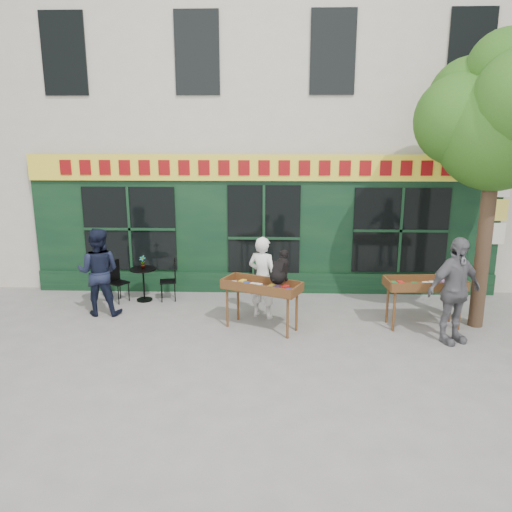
{
  "coord_description": "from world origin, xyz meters",
  "views": [
    {
      "loc": [
        0.23,
        -9.27,
        3.73
      ],
      "look_at": [
        -0.12,
        0.5,
        1.35
      ],
      "focal_mm": 35.0,
      "sensor_mm": 36.0,
      "label": 1
    }
  ],
  "objects_px": {
    "woman": "(262,278)",
    "book_cart_center": "(262,289)",
    "dog": "(280,266)",
    "book_cart_right": "(425,287)",
    "bistro_table": "(143,278)",
    "man_left": "(99,272)",
    "man_right": "(454,291)"
  },
  "relations": [
    {
      "from": "woman",
      "to": "dog",
      "type": "bearing_deg",
      "value": 141.4
    },
    {
      "from": "man_right",
      "to": "bistro_table",
      "type": "bearing_deg",
      "value": 137.08
    },
    {
      "from": "dog",
      "to": "book_cart_right",
      "type": "xyz_separation_m",
      "value": [
        2.86,
        0.3,
        -0.47
      ]
    },
    {
      "from": "bistro_table",
      "to": "woman",
      "type": "bearing_deg",
      "value": -19.55
    },
    {
      "from": "dog",
      "to": "man_left",
      "type": "distance_m",
      "value": 3.9
    },
    {
      "from": "dog",
      "to": "book_cart_right",
      "type": "relative_size",
      "value": 0.39
    },
    {
      "from": "bistro_table",
      "to": "book_cart_right",
      "type": "bearing_deg",
      "value": -13.03
    },
    {
      "from": "book_cart_center",
      "to": "dog",
      "type": "xyz_separation_m",
      "value": [
        0.35,
        -0.05,
        0.47
      ]
    },
    {
      "from": "dog",
      "to": "bistro_table",
      "type": "relative_size",
      "value": 0.79
    },
    {
      "from": "book_cart_right",
      "to": "woman",
      "type": "bearing_deg",
      "value": 168.73
    },
    {
      "from": "book_cart_right",
      "to": "man_left",
      "type": "height_order",
      "value": "man_left"
    },
    {
      "from": "book_cart_right",
      "to": "bistro_table",
      "type": "distance_m",
      "value": 6.12
    },
    {
      "from": "bistro_table",
      "to": "man_left",
      "type": "height_order",
      "value": "man_left"
    },
    {
      "from": "book_cart_right",
      "to": "man_right",
      "type": "bearing_deg",
      "value": -72.33
    },
    {
      "from": "book_cart_center",
      "to": "book_cart_right",
      "type": "distance_m",
      "value": 3.22
    },
    {
      "from": "book_cart_center",
      "to": "woman",
      "type": "height_order",
      "value": "woman"
    },
    {
      "from": "man_left",
      "to": "book_cart_center",
      "type": "bearing_deg",
      "value": 166.05
    },
    {
      "from": "man_right",
      "to": "book_cart_center",
      "type": "bearing_deg",
      "value": 147.72
    },
    {
      "from": "book_cart_center",
      "to": "woman",
      "type": "xyz_separation_m",
      "value": [
        0.0,
        0.65,
        0.04
      ]
    },
    {
      "from": "book_cart_right",
      "to": "dog",
      "type": "bearing_deg",
      "value": -178.17
    },
    {
      "from": "book_cart_center",
      "to": "book_cart_right",
      "type": "bearing_deg",
      "value": 29.26
    },
    {
      "from": "man_right",
      "to": "bistro_table",
      "type": "xyz_separation_m",
      "value": [
        -6.26,
        2.13,
        -0.44
      ]
    },
    {
      "from": "woman",
      "to": "book_cart_center",
      "type": "bearing_deg",
      "value": 114.84
    },
    {
      "from": "man_right",
      "to": "bistro_table",
      "type": "relative_size",
      "value": 2.6
    },
    {
      "from": "dog",
      "to": "man_right",
      "type": "relative_size",
      "value": 0.3
    },
    {
      "from": "bistro_table",
      "to": "man_left",
      "type": "xyz_separation_m",
      "value": [
        -0.7,
        -0.9,
        0.39
      ]
    },
    {
      "from": "dog",
      "to": "bistro_table",
      "type": "height_order",
      "value": "dog"
    },
    {
      "from": "woman",
      "to": "man_right",
      "type": "bearing_deg",
      "value": -173.35
    },
    {
      "from": "man_right",
      "to": "bistro_table",
      "type": "distance_m",
      "value": 6.62
    },
    {
      "from": "man_right",
      "to": "dog",
      "type": "bearing_deg",
      "value": 147.72
    },
    {
      "from": "book_cart_center",
      "to": "man_right",
      "type": "relative_size",
      "value": 0.82
    },
    {
      "from": "book_cart_right",
      "to": "bistro_table",
      "type": "relative_size",
      "value": 2.03
    }
  ]
}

